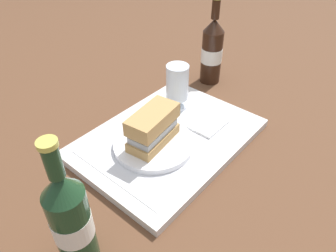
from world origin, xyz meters
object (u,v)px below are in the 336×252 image
object	(u,v)px
beer_glass	(177,85)
beer_bottle	(212,51)
sandwich	(155,127)
plate	(155,144)
second_bottle	(71,220)

from	to	relation	value
beer_glass	beer_bottle	xyz separation A→B (m)	(0.21, 0.03, 0.01)
sandwich	plate	bearing A→B (deg)	180.00
beer_glass	beer_bottle	size ratio (longest dim) A/B	0.47
sandwich	second_bottle	xyz separation A→B (m)	(-0.28, -0.08, 0.03)
plate	beer_glass	bearing A→B (deg)	22.14
plate	second_bottle	xyz separation A→B (m)	(-0.28, -0.08, 0.08)
plate	beer_glass	xyz separation A→B (m)	(0.16, 0.07, 0.06)
plate	second_bottle	world-z (taller)	second_bottle
plate	beer_bottle	xyz separation A→B (m)	(0.37, 0.10, 0.08)
beer_bottle	second_bottle	size ratio (longest dim) A/B	1.00
plate	second_bottle	distance (m)	0.30
beer_glass	second_bottle	world-z (taller)	second_bottle
beer_bottle	sandwich	bearing A→B (deg)	-164.98
beer_glass	beer_bottle	distance (m)	0.21
plate	sandwich	world-z (taller)	sandwich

